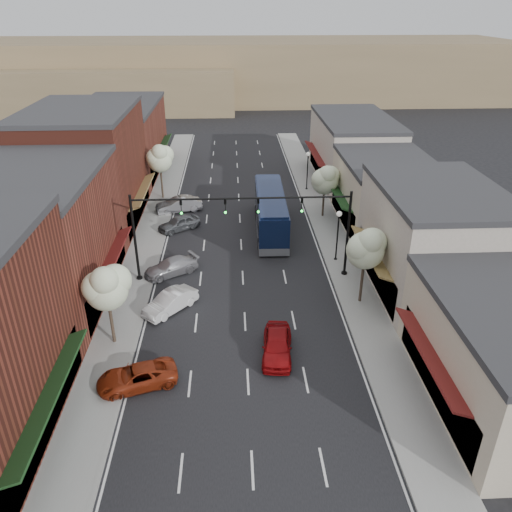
{
  "coord_description": "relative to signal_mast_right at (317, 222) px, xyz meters",
  "views": [
    {
      "loc": [
        -0.6,
        -26.0,
        19.3
      ],
      "look_at": [
        1.01,
        7.39,
        2.2
      ],
      "focal_mm": 35.0,
      "sensor_mm": 36.0,
      "label": 1
    }
  ],
  "objects": [
    {
      "name": "tree_left_far",
      "position": [
        -13.87,
        17.95,
        -0.02
      ],
      "size": [
        2.85,
        2.65,
        6.13
      ],
      "color": "#47382B",
      "rests_on": "ground"
    },
    {
      "name": "parked_car_c",
      "position": [
        -11.26,
        0.88,
        -3.99
      ],
      "size": [
        4.67,
        3.83,
        1.27
      ],
      "primitive_type": "imported",
      "rotation": [
        0.0,
        0.0,
        -1.02
      ],
      "color": "#9D9CA1",
      "rests_on": "ground"
    },
    {
      "name": "bldg_left_far",
      "position": [
        -19.84,
        28.0,
        -0.46
      ],
      "size": [
        10.14,
        18.1,
        8.4
      ],
      "color": "brown",
      "rests_on": "ground"
    },
    {
      "name": "tree_left_near",
      "position": [
        -13.87,
        -8.05,
        -0.4
      ],
      "size": [
        2.85,
        2.65,
        5.69
      ],
      "color": "#47382B",
      "rests_on": "ground"
    },
    {
      "name": "hill_near",
      "position": [
        -30.62,
        70.0,
        -0.62
      ],
      "size": [
        50.0,
        20.0,
        8.0
      ],
      "primitive_type": "cube",
      "color": "#7A6647",
      "rests_on": "ground"
    },
    {
      "name": "parked_car_d",
      "position": [
        -11.38,
        9.48,
        -3.93
      ],
      "size": [
        4.25,
        3.64,
        1.38
      ],
      "primitive_type": "imported",
      "rotation": [
        0.0,
        0.0,
        -0.96
      ],
      "color": "#505357",
      "rests_on": "ground"
    },
    {
      "name": "lamp_post_near",
      "position": [
        2.18,
        2.5,
        -1.62
      ],
      "size": [
        0.44,
        0.44,
        4.44
      ],
      "color": "black",
      "rests_on": "ground"
    },
    {
      "name": "bldg_left_midnear",
      "position": [
        -19.85,
        -2.0,
        0.03
      ],
      "size": [
        10.14,
        14.1,
        9.4
      ],
      "color": "brown",
      "rests_on": "ground"
    },
    {
      "name": "curb_right",
      "position": [
        1.38,
        10.5,
        -4.55
      ],
      "size": [
        0.25,
        73.0,
        0.17
      ],
      "primitive_type": "cube",
      "color": "gray",
      "rests_on": "ground"
    },
    {
      "name": "lamp_post_far",
      "position": [
        2.18,
        20.0,
        -1.62
      ],
      "size": [
        0.44,
        0.44,
        4.44
      ],
      "color": "black",
      "rests_on": "ground"
    },
    {
      "name": "bldg_left_midfar",
      "position": [
        -19.86,
        12.0,
        0.78
      ],
      "size": [
        10.14,
        14.1,
        10.9
      ],
      "color": "maroon",
      "rests_on": "ground"
    },
    {
      "name": "ground",
      "position": [
        -5.62,
        -8.0,
        -4.62
      ],
      "size": [
        160.0,
        160.0,
        0.0
      ],
      "primitive_type": "plane",
      "color": "black",
      "rests_on": "ground"
    },
    {
      "name": "signal_mast_left",
      "position": [
        -11.24,
        0.0,
        0.0
      ],
      "size": [
        8.22,
        0.46,
        7.0
      ],
      "color": "black",
      "rests_on": "ground"
    },
    {
      "name": "hill_far",
      "position": [
        -5.62,
        82.0,
        1.38
      ],
      "size": [
        120.0,
        30.0,
        12.0
      ],
      "primitive_type": "cube",
      "color": "#7A6647",
      "rests_on": "ground"
    },
    {
      "name": "bldg_right_midfar",
      "position": [
        8.08,
        10.0,
        -1.46
      ],
      "size": [
        9.14,
        12.1,
        6.4
      ],
      "color": "#C3B29B",
      "rests_on": "ground"
    },
    {
      "name": "signal_mast_right",
      "position": [
        0.0,
        0.0,
        0.0
      ],
      "size": [
        8.22,
        0.46,
        7.0
      ],
      "color": "black",
      "rests_on": "ground"
    },
    {
      "name": "sidewalk_left",
      "position": [
        -14.02,
        10.5,
        -4.55
      ],
      "size": [
        2.8,
        73.0,
        0.15
      ],
      "primitive_type": "cube",
      "color": "gray",
      "rests_on": "ground"
    },
    {
      "name": "parked_car_a",
      "position": [
        -11.82,
        -12.0,
        -4.01
      ],
      "size": [
        4.85,
        3.25,
        1.23
      ],
      "primitive_type": "imported",
      "rotation": [
        0.0,
        0.0,
        -1.28
      ],
      "color": "maroon",
      "rests_on": "ground"
    },
    {
      "name": "bldg_right_midnear",
      "position": [
        8.1,
        -2.0,
        -0.72
      ],
      "size": [
        9.14,
        12.1,
        7.9
      ],
      "color": "#B8AB9E",
      "rests_on": "ground"
    },
    {
      "name": "coach_bus",
      "position": [
        -2.79,
        9.1,
        -2.74
      ],
      "size": [
        2.81,
        11.88,
        3.62
      ],
      "rotation": [
        0.0,
        0.0,
        -0.02
      ],
      "color": "#0D1735",
      "rests_on": "ground"
    },
    {
      "name": "parked_car_e",
      "position": [
        -11.82,
        14.09,
        -3.86
      ],
      "size": [
        4.91,
        2.97,
        1.53
      ],
      "primitive_type": "imported",
      "rotation": [
        0.0,
        0.0,
        -1.26
      ],
      "color": "#9E9EA3",
      "rests_on": "ground"
    },
    {
      "name": "red_hatchback",
      "position": [
        -3.77,
        -9.69,
        -3.87
      ],
      "size": [
        2.22,
        4.56,
        1.5
      ],
      "primitive_type": "imported",
      "rotation": [
        0.0,
        0.0,
        -0.1
      ],
      "color": "maroon",
      "rests_on": "ground"
    },
    {
      "name": "curb_left",
      "position": [
        -12.62,
        10.5,
        -4.55
      ],
      "size": [
        0.25,
        73.0,
        0.17
      ],
      "primitive_type": "cube",
      "color": "gray",
      "rests_on": "ground"
    },
    {
      "name": "parked_car_b",
      "position": [
        -10.76,
        -4.38,
        -3.93
      ],
      "size": [
        3.86,
        4.11,
        1.38
      ],
      "primitive_type": "imported",
      "rotation": [
        0.0,
        0.0,
        -0.72
      ],
      "color": "silver",
      "rests_on": "ground"
    },
    {
      "name": "bldg_right_near",
      "position": [
        8.07,
        -14.0,
        -1.7
      ],
      "size": [
        9.14,
        12.1,
        5.9
      ],
      "color": "#C3B29B",
      "rests_on": "ground"
    },
    {
      "name": "tree_right_far",
      "position": [
        2.73,
        11.95,
        -0.63
      ],
      "size": [
        2.85,
        2.65,
        5.43
      ],
      "color": "#47382B",
      "rests_on": "ground"
    },
    {
      "name": "sidewalk_right",
      "position": [
        2.78,
        10.5,
        -4.55
      ],
      "size": [
        2.8,
        73.0,
        0.15
      ],
      "primitive_type": "cube",
      "color": "gray",
      "rests_on": "ground"
    },
    {
      "name": "tree_right_near",
      "position": [
        2.73,
        -4.05,
        -0.17
      ],
      "size": [
        2.85,
        2.65,
        5.95
      ],
      "color": "#47382B",
      "rests_on": "ground"
    },
    {
      "name": "bldg_right_far",
      "position": [
        8.09,
        24.0,
        -0.96
      ],
      "size": [
        9.14,
        16.1,
        7.4
      ],
      "color": "#B8AB9E",
      "rests_on": "ground"
    }
  ]
}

